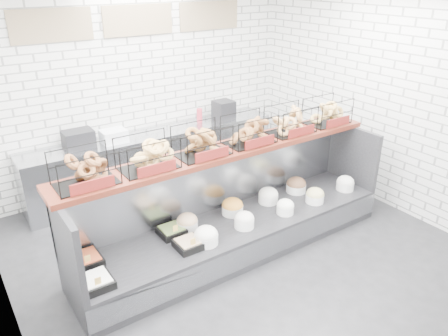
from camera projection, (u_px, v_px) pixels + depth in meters
ground at (251, 260)px, 5.18m from camera, size 5.50×5.50×0.00m
room_shell at (222, 79)px, 4.78m from camera, size 5.02×5.51×3.01m
display_case at (235, 224)px, 5.30m from camera, size 4.00×0.90×1.20m
bagel_shelf at (226, 138)px, 4.99m from camera, size 4.10×0.50×0.40m
prep_counter at (156, 158)px, 6.81m from camera, size 4.00×0.60×1.20m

